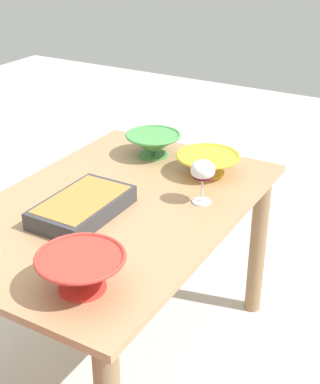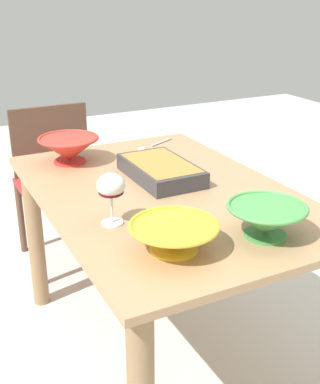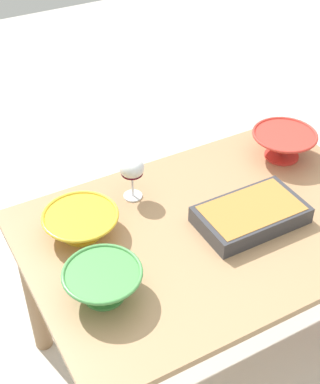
# 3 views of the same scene
# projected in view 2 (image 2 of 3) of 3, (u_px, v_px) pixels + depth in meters

# --- Properties ---
(ground_plane) EXTENTS (8.00, 8.00, 0.00)m
(ground_plane) POSITION_uv_depth(u_px,v_px,m) (163.00, 350.00, 2.10)
(ground_plane) COLOR beige
(dining_table) EXTENTS (1.28, 0.85, 0.72)m
(dining_table) POSITION_uv_depth(u_px,v_px,m) (163.00, 224.00, 1.88)
(dining_table) COLOR tan
(dining_table) RESTS_ON ground_plane
(chair) EXTENTS (0.43, 0.44, 0.82)m
(chair) POSITION_uv_depth(u_px,v_px,m) (59.00, 177.00, 2.70)
(chair) COLOR #B22D2D
(chair) RESTS_ON ground_plane
(wine_glass) EXTENTS (0.09, 0.09, 0.17)m
(wine_glass) POSITION_uv_depth(u_px,v_px,m) (111.00, 188.00, 1.52)
(wine_glass) COLOR white
(wine_glass) RESTS_ON dining_table
(casserole_dish) EXTENTS (0.37, 0.22, 0.06)m
(casserole_dish) POSITION_uv_depth(u_px,v_px,m) (161.00, 169.00, 1.93)
(casserole_dish) COLOR #38383D
(casserole_dish) RESTS_ON dining_table
(mixing_bowl) EXTENTS (0.26, 0.26, 0.08)m
(mixing_bowl) POSITION_uv_depth(u_px,v_px,m) (174.00, 235.00, 1.40)
(mixing_bowl) COLOR yellow
(mixing_bowl) RESTS_ON dining_table
(small_bowl) EXTENTS (0.25, 0.25, 0.11)m
(small_bowl) POSITION_uv_depth(u_px,v_px,m) (69.00, 148.00, 2.09)
(small_bowl) COLOR red
(small_bowl) RESTS_ON dining_table
(serving_bowl) EXTENTS (0.24, 0.24, 0.10)m
(serving_bowl) POSITION_uv_depth(u_px,v_px,m) (266.00, 219.00, 1.47)
(serving_bowl) COLOR #4C994C
(serving_bowl) RESTS_ON dining_table
(serving_spoon) EXTENTS (0.13, 0.23, 0.01)m
(serving_spoon) POSITION_uv_depth(u_px,v_px,m) (149.00, 147.00, 2.30)
(serving_spoon) COLOR silver
(serving_spoon) RESTS_ON dining_table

